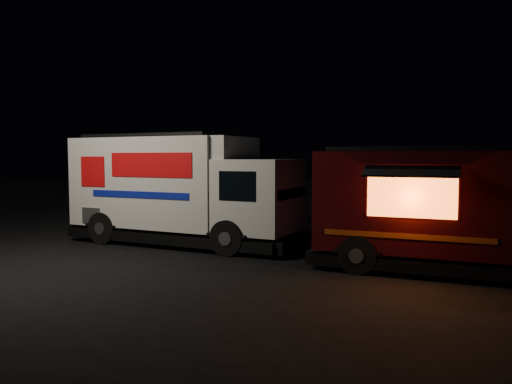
% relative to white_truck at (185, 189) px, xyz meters
% --- Properties ---
extents(ground, '(80.00, 80.00, 0.00)m').
position_rel_white_truck_xyz_m(ground, '(0.96, -1.23, -1.57)').
color(ground, black).
rests_on(ground, ground).
extents(white_truck, '(7.31, 3.99, 3.15)m').
position_rel_white_truck_xyz_m(white_truck, '(0.00, 0.00, 0.00)').
color(white_truck, silver).
rests_on(white_truck, ground).
extents(red_truck, '(6.19, 3.71, 2.71)m').
position_rel_white_truck_xyz_m(red_truck, '(7.05, 1.19, -0.22)').
color(red_truck, '#320909').
rests_on(red_truck, ground).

